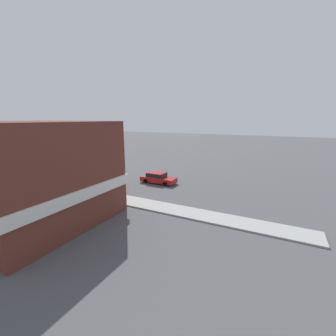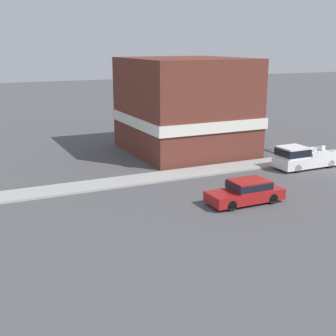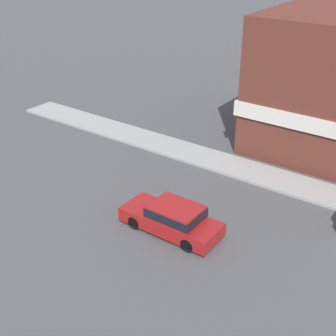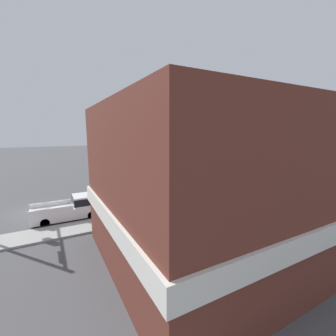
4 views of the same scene
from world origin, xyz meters
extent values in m
plane|color=#4C4C4F|center=(0.00, 0.00, 0.00)|extent=(200.00, 200.00, 0.00)
cube|color=#9E9E99|center=(5.70, 0.00, 0.07)|extent=(2.40, 60.00, 0.14)
cylinder|color=gray|center=(-6.03, 39.47, 3.43)|extent=(0.22, 0.22, 6.86)
cylinder|color=gray|center=(-2.24, 39.47, 6.36)|extent=(7.57, 0.18, 0.18)
cube|color=gold|center=(-3.11, 39.47, 5.49)|extent=(0.36, 0.36, 1.05)
sphere|color=red|center=(-3.11, 39.27, 5.81)|extent=(0.22, 0.22, 0.22)
cube|color=gold|center=(-0.98, 39.47, 5.49)|extent=(0.36, 0.36, 1.05)
sphere|color=red|center=(-0.98, 39.27, 5.81)|extent=(0.22, 0.22, 0.22)
cube|color=#196B38|center=(-4.83, 39.47, 6.07)|extent=(1.40, 0.04, 0.30)
cylinder|color=black|center=(-2.59, 13.43, 0.33)|extent=(0.22, 0.66, 0.66)
cylinder|color=black|center=(-0.93, 13.43, 0.33)|extent=(0.22, 0.66, 0.66)
cylinder|color=black|center=(-2.59, 10.42, 0.33)|extent=(0.22, 0.66, 0.66)
cylinder|color=black|center=(-0.93, 10.42, 0.33)|extent=(0.22, 0.66, 0.66)
cube|color=maroon|center=(-1.76, 11.92, 0.52)|extent=(1.88, 4.86, 0.67)
cube|color=maroon|center=(-1.76, 11.63, 1.16)|extent=(1.73, 2.33, 0.61)
cube|color=black|center=(-1.76, 11.63, 1.16)|extent=(1.74, 2.42, 0.43)
cylinder|color=black|center=(2.43, 4.21, 0.33)|extent=(0.22, 0.66, 0.66)
cylinder|color=black|center=(4.19, 4.21, 0.33)|extent=(0.22, 0.66, 0.66)
cylinder|color=black|center=(2.43, 0.86, 0.33)|extent=(0.22, 0.66, 0.66)
cylinder|color=black|center=(4.19, 0.86, 0.33)|extent=(0.22, 0.66, 0.66)
cube|color=white|center=(3.31, 2.53, 0.61)|extent=(1.98, 5.40, 0.85)
cube|color=white|center=(3.31, 4.01, 1.44)|extent=(1.88, 2.05, 0.82)
cube|color=black|center=(3.31, 4.01, 1.44)|extent=(1.90, 2.14, 0.57)
cube|color=white|center=(2.38, 1.36, 1.21)|extent=(0.12, 3.05, 0.35)
cube|color=white|center=(4.24, 1.36, 1.21)|extent=(0.12, 3.05, 0.35)
cube|color=brown|center=(12.83, 8.60, 4.20)|extent=(10.87, 9.84, 8.41)
cube|color=silver|center=(12.83, 8.60, 3.05)|extent=(11.17, 10.14, 0.90)
cube|color=white|center=(-20.40, 40.27, 2.77)|extent=(2.14, 2.14, 5.54)
cone|color=white|center=(-20.40, 40.27, 8.93)|extent=(2.36, 2.36, 6.77)
cylinder|color=#4C3823|center=(-9.17, 54.70, 1.65)|extent=(0.44, 0.44, 3.30)
sphere|color=#3D703D|center=(-9.17, 54.70, 5.54)|extent=(4.99, 4.99, 4.99)
camera|label=1|loc=(23.92, 26.45, 8.63)|focal=24.00mm
camera|label=2|loc=(-24.64, 28.05, 9.66)|focal=50.00mm
camera|label=3|loc=(-16.60, 1.43, 12.97)|focal=50.00mm
camera|label=4|loc=(22.51, 1.34, 7.04)|focal=24.00mm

